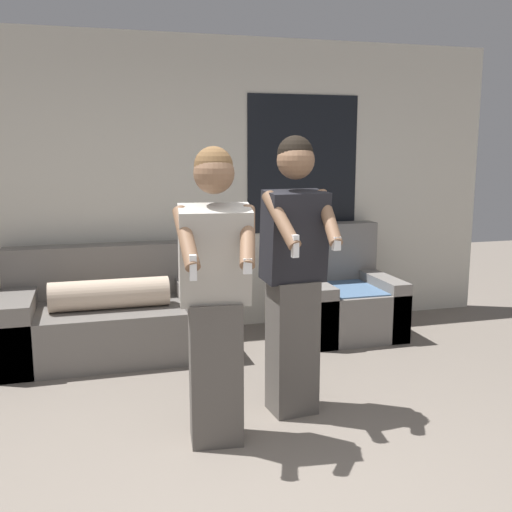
# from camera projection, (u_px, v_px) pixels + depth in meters

# --- Properties ---
(wall_back) EXTENTS (6.19, 0.07, 2.70)m
(wall_back) POSITION_uv_depth(u_px,v_px,m) (184.00, 187.00, 5.49)
(wall_back) COLOR beige
(wall_back) RESTS_ON ground_plane
(couch) EXTENTS (1.72, 0.93, 0.87)m
(couch) POSITION_uv_depth(u_px,v_px,m) (110.00, 317.00, 5.01)
(couch) COLOR slate
(couch) RESTS_ON ground_plane
(armchair) EXTENTS (0.87, 0.90, 0.99)m
(armchair) POSITION_uv_depth(u_px,v_px,m) (343.00, 299.00, 5.60)
(armchair) COLOR slate
(armchair) RESTS_ON ground_plane
(person_left) EXTENTS (0.46, 0.52, 1.71)m
(person_left) POSITION_uv_depth(u_px,v_px,m) (215.00, 296.00, 3.36)
(person_left) COLOR #56514C
(person_left) RESTS_ON ground_plane
(person_right) EXTENTS (0.44, 0.49, 1.78)m
(person_right) POSITION_uv_depth(u_px,v_px,m) (294.00, 273.00, 3.76)
(person_right) COLOR #56514C
(person_right) RESTS_ON ground_plane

